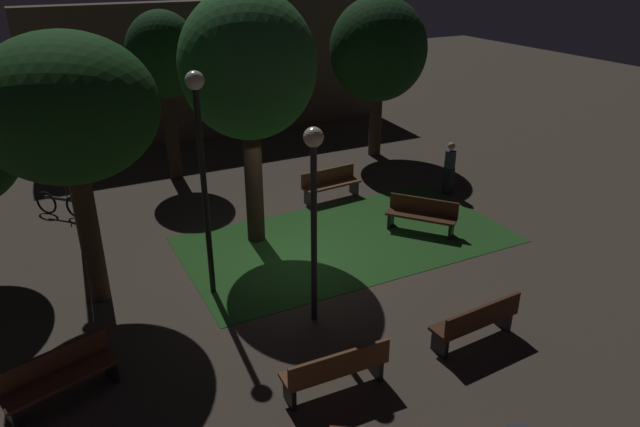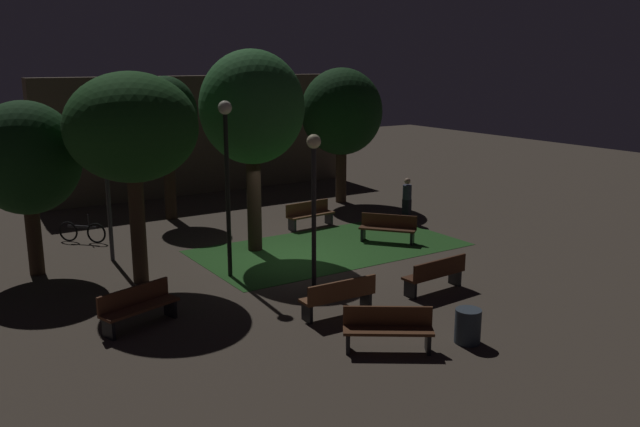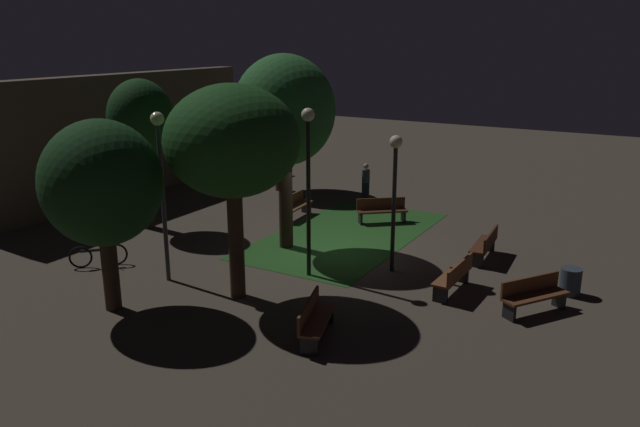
# 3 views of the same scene
# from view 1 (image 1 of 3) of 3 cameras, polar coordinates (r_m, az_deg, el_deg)

# --- Properties ---
(ground_plane) EXTENTS (60.00, 60.00, 0.00)m
(ground_plane) POSITION_cam_1_polar(r_m,az_deg,el_deg) (13.82, -1.70, -4.53)
(ground_plane) COLOR #473D33
(grass_lawn) EXTENTS (8.16, 4.40, 0.01)m
(grass_lawn) POSITION_cam_1_polar(r_m,az_deg,el_deg) (14.74, 2.73, -2.58)
(grass_lawn) COLOR #23511E
(grass_lawn) RESTS_ON ground
(bench_by_lamp) EXTENTS (1.81, 0.53, 0.88)m
(bench_by_lamp) POSITION_cam_1_polar(r_m,az_deg,el_deg) (9.77, 1.62, -14.98)
(bench_by_lamp) COLOR brown
(bench_by_lamp) RESTS_ON ground
(bench_near_trees) EXTENTS (1.83, 0.59, 0.88)m
(bench_near_trees) POSITION_cam_1_polar(r_m,az_deg,el_deg) (11.22, 15.17, -10.11)
(bench_near_trees) COLOR #422314
(bench_near_trees) RESTS_ON ground
(bench_corner) EXTENTS (1.83, 0.63, 0.88)m
(bench_corner) POSITION_cam_1_polar(r_m,az_deg,el_deg) (17.03, 1.03, 3.03)
(bench_corner) COLOR brown
(bench_corner) RESTS_ON ground
(bench_path_side) EXTENTS (1.86, 0.99, 0.88)m
(bench_path_side) POSITION_cam_1_polar(r_m,az_deg,el_deg) (10.51, -24.27, -14.29)
(bench_path_side) COLOR brown
(bench_path_side) RESTS_ON ground
(bench_front_right) EXTENTS (1.52, 1.69, 0.88)m
(bench_front_right) POSITION_cam_1_polar(r_m,az_deg,el_deg) (15.22, 9.99, -0.06)
(bench_front_right) COLOR #422314
(bench_front_right) RESTS_ON ground
(tree_back_left) EXTENTS (3.11, 3.11, 6.03)m
(tree_back_left) POSITION_cam_1_polar(r_m,az_deg,el_deg) (13.46, -7.09, 14.05)
(tree_back_left) COLOR #2D2116
(tree_back_left) RESTS_ON ground
(tree_near_wall) EXTENTS (3.27, 3.27, 5.43)m
(tree_near_wall) POSITION_cam_1_polar(r_m,az_deg,el_deg) (20.24, 5.74, 15.68)
(tree_near_wall) COLOR #423021
(tree_near_wall) RESTS_ON ground
(tree_right_canopy) EXTENTS (2.21, 2.21, 5.17)m
(tree_right_canopy) POSITION_cam_1_polar(r_m,az_deg,el_deg) (18.43, -15.14, 14.52)
(tree_right_canopy) COLOR #2D2116
(tree_right_canopy) RESTS_ON ground
(tree_back_right) EXTENTS (3.32, 3.32, 5.45)m
(tree_back_right) POSITION_cam_1_polar(r_m,az_deg,el_deg) (11.71, -23.58, 9.29)
(tree_back_right) COLOR #423021
(tree_back_right) RESTS_ON ground
(lamp_post_plaza_west) EXTENTS (0.36, 0.36, 4.70)m
(lamp_post_plaza_west) POSITION_cam_1_polar(r_m,az_deg,el_deg) (11.47, -11.63, 6.11)
(lamp_post_plaza_west) COLOR black
(lamp_post_plaza_west) RESTS_ON ground
(lamp_post_path_center) EXTENTS (0.36, 0.36, 3.93)m
(lamp_post_path_center) POSITION_cam_1_polar(r_m,az_deg,el_deg) (10.45, -0.62, 2.13)
(lamp_post_path_center) COLOR black
(lamp_post_path_center) RESTS_ON ground
(lamp_post_near_wall) EXTENTS (0.36, 0.36, 4.64)m
(lamp_post_near_wall) POSITION_cam_1_polar(r_m,az_deg,el_deg) (14.19, -24.20, 7.82)
(lamp_post_near_wall) COLOR #333338
(lamp_post_near_wall) RESTS_ON ground
(bicycle) EXTENTS (1.21, 1.20, 0.93)m
(bicycle) POSITION_cam_1_polar(r_m,az_deg,el_deg) (17.42, -24.10, 0.82)
(bicycle) COLOR black
(bicycle) RESTS_ON ground
(pedestrian) EXTENTS (0.32, 0.32, 1.61)m
(pedestrian) POSITION_cam_1_polar(r_m,az_deg,el_deg) (17.66, 12.61, 4.50)
(pedestrian) COLOR black
(pedestrian) RESTS_ON ground
(building_wall_backdrop) EXTENTS (13.92, 0.80, 5.06)m
(building_wall_backdrop) POSITION_cam_1_polar(r_m,az_deg,el_deg) (23.41, -9.81, 13.81)
(building_wall_backdrop) COLOR brown
(building_wall_backdrop) RESTS_ON ground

